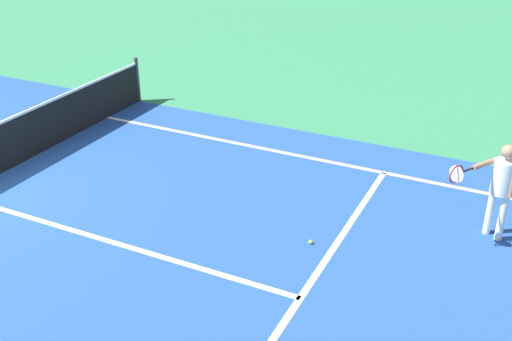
{
  "coord_description": "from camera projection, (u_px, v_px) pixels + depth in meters",
  "views": [
    {
      "loc": [
        -6.12,
        -8.72,
        5.15
      ],
      "look_at": [
        1.35,
        -5.09,
        1.0
      ],
      "focal_mm": 43.13,
      "sensor_mm": 36.0,
      "label": 1
    }
  ],
  "objects": [
    {
      "name": "line_service_near",
      "position": [
        300.0,
        298.0,
        8.13
      ],
      "size": [
        8.22,
        0.1,
        0.01
      ],
      "primitive_type": "cube",
      "color": "white",
      "rests_on": "ground_plane"
    },
    {
      "name": "player_near",
      "position": [
        501.0,
        182.0,
        9.06
      ],
      "size": [
        0.94,
        0.89,
        1.54
      ],
      "color": "white",
      "rests_on": "ground_plane"
    },
    {
      "name": "tennis_ball_mid_court",
      "position": [
        311.0,
        242.0,
        9.28
      ],
      "size": [
        0.07,
        0.07,
        0.07
      ],
      "primitive_type": "sphere",
      "color": "#CCE033",
      "rests_on": "ground_plane"
    },
    {
      "name": "line_center_service",
      "position": [
        106.0,
        240.0,
        9.38
      ],
      "size": [
        0.1,
        6.4,
        0.01
      ],
      "primitive_type": "cube",
      "color": "white",
      "rests_on": "ground_plane"
    },
    {
      "name": "line_sideline_right",
      "position": [
        360.0,
        168.0,
        11.61
      ],
      "size": [
        0.1,
        11.89,
        0.01
      ],
      "primitive_type": "cube",
      "color": "white",
      "rests_on": "ground_plane"
    }
  ]
}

